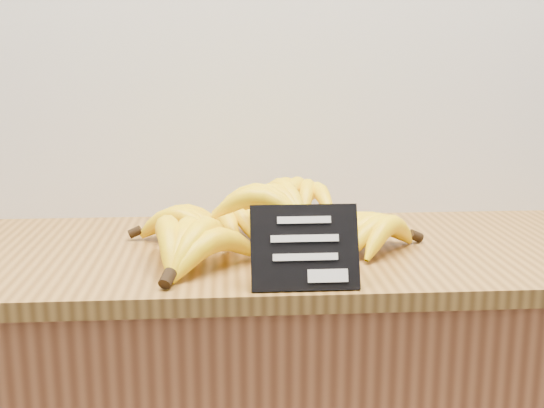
{
  "coord_description": "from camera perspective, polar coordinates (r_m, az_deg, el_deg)",
  "views": [
    {
      "loc": [
        -0.22,
        1.54,
        1.27
      ],
      "look_at": [
        -0.14,
        2.7,
        1.02
      ],
      "focal_mm": 45.0,
      "sensor_mm": 36.0,
      "label": 1
    }
  ],
  "objects": [
    {
      "name": "counter_top",
      "position": [
        1.26,
        -0.16,
        -4.17
      ],
      "size": [
        1.44,
        0.54,
        0.03
      ],
      "primitive_type": "cube",
      "color": "olive",
      "rests_on": "counter"
    },
    {
      "name": "chalkboard_sign",
      "position": [
        1.03,
        2.76,
        -3.65
      ],
      "size": [
        0.16,
        0.06,
        0.12
      ],
      "primitive_type": "cube",
      "rotation": [
        -0.39,
        0.0,
        0.0
      ],
      "color": "black",
      "rests_on": "counter_top"
    },
    {
      "name": "banana_pile",
      "position": [
        1.23,
        -1.52,
        -1.57
      ],
      "size": [
        0.57,
        0.41,
        0.12
      ],
      "color": "yellow",
      "rests_on": "counter_top"
    }
  ]
}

